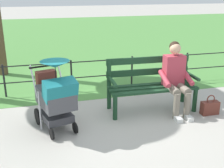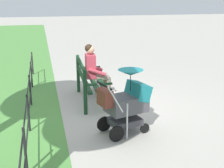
# 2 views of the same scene
# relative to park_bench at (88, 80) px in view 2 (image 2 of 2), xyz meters

# --- Properties ---
(ground_plane) EXTENTS (60.00, 60.00, 0.00)m
(ground_plane) POSITION_rel_park_bench_xyz_m (0.61, 0.12, -0.53)
(ground_plane) COLOR #ADA89E
(park_bench) EXTENTS (1.62, 0.65, 0.96)m
(park_bench) POSITION_rel_park_bench_xyz_m (0.00, 0.00, 0.00)
(park_bench) COLOR #193D23
(park_bench) RESTS_ON ground
(person_on_bench) EXTENTS (0.54, 0.74, 1.28)m
(person_on_bench) POSITION_rel_park_bench_xyz_m (-0.38, 0.22, 0.15)
(person_on_bench) COLOR slate
(person_on_bench) RESTS_ON ground
(stroller) EXTENTS (0.71, 0.98, 1.15)m
(stroller) POSITION_rel_park_bench_xyz_m (1.75, 0.39, 0.07)
(stroller) COLOR black
(stroller) RESTS_ON ground
(handbag) EXTENTS (0.32, 0.14, 0.37)m
(handbag) POSITION_rel_park_bench_xyz_m (-0.95, 0.52, -0.40)
(handbag) COLOR brown
(handbag) RESTS_ON ground
(park_fence) EXTENTS (6.93, 0.04, 0.70)m
(park_fence) POSITION_rel_park_bench_xyz_m (0.61, -1.30, -0.11)
(park_fence) COLOR black
(park_fence) RESTS_ON ground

